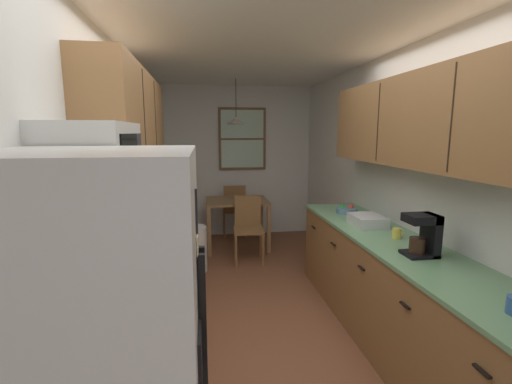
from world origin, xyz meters
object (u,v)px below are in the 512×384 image
Objects in this scene: microwave_over_range at (94,154)px; coffee_maker at (424,234)px; dish_rack at (367,221)px; dining_table at (237,208)px; storage_canister at (142,244)px; fruit_bowl at (347,210)px; dining_chair_near at (248,225)px; mug_spare at (397,233)px; stove_range at (130,362)px; dining_chair_far at (235,208)px; trash_bin at (193,249)px.

coffee_maker is (2.11, 0.30, -0.61)m from microwave_over_range.
microwave_over_range reaches higher than dish_rack.
dining_table is at bearing 108.78° from coffee_maker.
storage_canister is 0.72× the size of fruit_bowl.
microwave_over_range reaches higher than dining_table.
dining_chair_near is 8.32× the size of mug_spare.
storage_canister is at bearing -176.79° from mug_spare.
stove_range reaches higher than mug_spare.
fruit_bowl reaches higher than mug_spare.
dining_chair_far is at bearing 88.63° from dining_table.
dining_chair_far is at bearing 108.29° from mug_spare.
trash_bin is 3.58× the size of storage_canister.
storage_canister is (0.11, 0.61, -0.69)m from microwave_over_range.
trash_bin is at bearing 127.59° from coffee_maker.
stove_range is 6.73× the size of storage_canister.
dining_table reaches higher than trash_bin.
stove_range is at bearing -89.47° from storage_canister.
microwave_over_range is 5.80× the size of mug_spare.
dining_chair_near is at bearing 130.05° from fruit_bowl.
mug_spare is (0.99, -2.09, 0.44)m from dining_chair_near.
dish_rack is at bearing -92.03° from fruit_bowl.
microwave_over_range is 2.89m from trash_bin.
stove_range is at bearing -103.57° from dining_chair_far.
storage_canister is at bearing -98.94° from trash_bin.
dining_table is 3.05× the size of coffee_maker.
fruit_bowl is (2.00, 1.07, -0.05)m from storage_canister.
dining_table is 4.12× the size of fruit_bowl.
trash_bin is at bearing 81.06° from storage_canister.
fruit_bowl reaches higher than dining_chair_far.
microwave_over_range is at bearing -161.49° from mug_spare.
dish_rack is (-0.06, 0.42, 0.01)m from mug_spare.
dining_chair_near is 1.96m from dish_rack.
fruit_bowl is at bearing 90.05° from coffee_maker.
storage_canister reaches higher than fruit_bowl.
dining_chair_near reaches higher than dining_table.
coffee_maker reaches higher than mug_spare.
dining_chair_near is 0.83m from trash_bin.
mug_spare reaches higher than dining_table.
microwave_over_range reaches higher than trash_bin.
trash_bin is at bearing 140.75° from dish_rack.
stove_range reaches higher than storage_canister.
stove_range is 2.65m from fruit_bowl.
trash_bin is 2.27m from dish_rack.
dining_chair_near is 1.00× the size of dining_chair_far.
coffee_maker is at bearing -89.95° from fruit_bowl.
dining_chair_far is 3.05m from dish_rack.
dining_table is (1.06, 3.39, -1.04)m from microwave_over_range.
dish_rack reaches higher than mug_spare.
storage_canister is (-1.05, -2.20, 0.48)m from dining_chair_near.
dining_chair_far is (-0.09, 1.17, 0.00)m from dining_chair_near.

